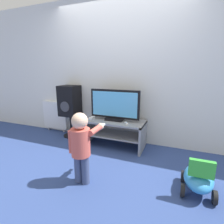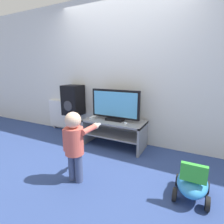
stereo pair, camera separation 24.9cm
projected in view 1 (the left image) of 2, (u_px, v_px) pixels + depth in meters
The scene contains 10 objects.
ground_plane at pixel (109, 151), 2.94m from camera, with size 16.00×16.00×0.00m, color navy.
wall_back at pixel (121, 72), 3.16m from camera, with size 10.00×0.06×2.60m.
tv_stand at pixel (114, 129), 3.09m from camera, with size 1.07×0.50×0.47m.
television at pixel (115, 105), 3.02m from camera, with size 0.88×0.20×0.54m.
game_console at pixel (92, 118), 3.12m from camera, with size 0.05×0.16×0.04m.
remote_primary at pixel (126, 123), 2.86m from camera, with size 0.09×0.13×0.03m.
child at pixel (81, 143), 2.02m from camera, with size 0.33×0.49×0.87m.
speaker_tower at pixel (70, 102), 3.46m from camera, with size 0.36×0.34×1.04m.
ride_on_toy at pixel (198, 178), 1.92m from camera, with size 0.34×0.49×0.45m.
radiator at pixel (56, 115), 3.86m from camera, with size 0.60×0.08×0.66m.
Camera 1 is at (1.06, -2.49, 1.34)m, focal length 28.00 mm.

